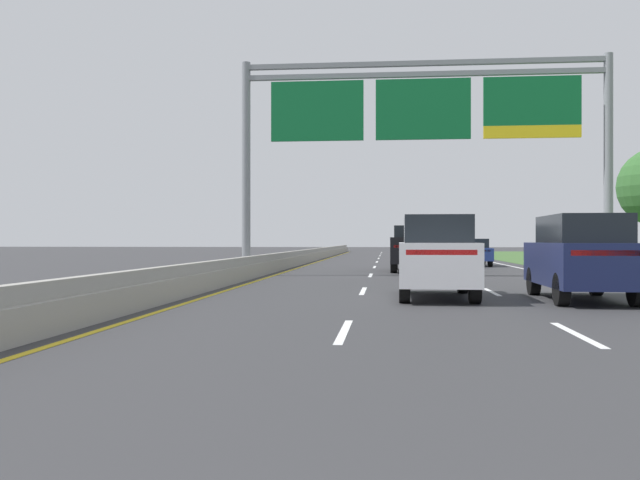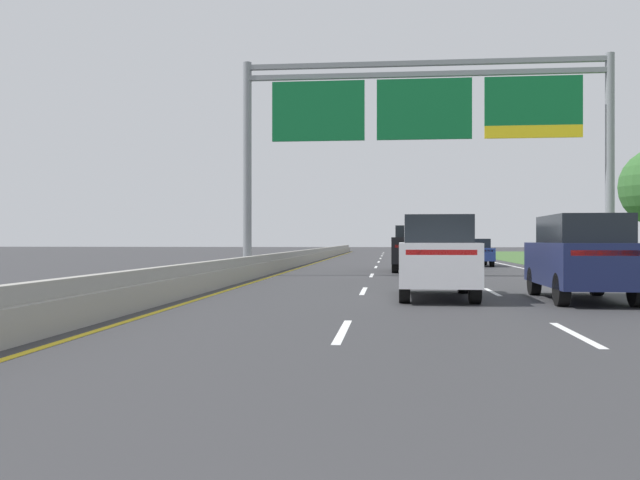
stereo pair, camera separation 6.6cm
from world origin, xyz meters
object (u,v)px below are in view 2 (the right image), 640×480
Objects in this scene: car_navy_right_lane_suv at (581,256)px; car_blue_right_lane_sedan at (474,252)px; overhead_sign_gantry at (424,120)px; car_white_centre_lane_suv at (436,255)px; pickup_truck_black at (413,249)px.

car_navy_right_lane_suv reaches higher than car_blue_right_lane_sedan.
overhead_sign_gantry is 11.68m from car_white_centre_lane_suv.
pickup_truck_black is at bearing 92.96° from overhead_sign_gantry.
car_white_centre_lane_suv and car_navy_right_lane_suv have the same top height.
car_blue_right_lane_sedan is at bearing -26.04° from pickup_truck_black.
car_white_centre_lane_suv is at bearing 83.52° from car_navy_right_lane_suv.
car_navy_right_lane_suv is at bearing -72.97° from overhead_sign_gantry.
overhead_sign_gantry reaches higher than pickup_truck_black.
car_blue_right_lane_sedan is at bearing 0.42° from car_navy_right_lane_suv.
pickup_truck_black is 1.15× the size of car_navy_right_lane_suv.
car_navy_right_lane_suv is at bearing -165.96° from pickup_truck_black.
car_white_centre_lane_suv is 3.54m from car_navy_right_lane_suv.
car_white_centre_lane_suv is 22.88m from car_blue_right_lane_sedan.
car_white_centre_lane_suv is 1.00× the size of car_navy_right_lane_suv.
pickup_truck_black reaches higher than car_navy_right_lane_suv.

